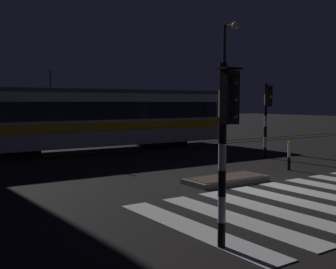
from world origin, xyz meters
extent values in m
plane|color=black|center=(0.00, 0.00, 0.00)|extent=(120.00, 120.00, 0.00)
cube|color=#59595E|center=(0.00, 11.04, 0.01)|extent=(80.00, 0.12, 0.03)
cube|color=#59595E|center=(0.00, 12.48, 0.01)|extent=(80.00, 0.12, 0.03)
cube|color=silver|center=(-4.24, -1.94, 0.01)|extent=(0.75, 4.79, 0.02)
cube|color=silver|center=(-3.03, -1.92, 0.01)|extent=(0.75, 4.79, 0.02)
cube|color=silver|center=(-1.82, -1.91, 0.01)|extent=(0.75, 4.79, 0.02)
cube|color=silver|center=(-0.61, -1.90, 0.01)|extent=(0.75, 4.79, 0.02)
cube|color=silver|center=(0.61, -1.88, 0.01)|extent=(0.75, 4.79, 0.02)
cube|color=slate|center=(-0.32, 1.42, 0.08)|extent=(2.76, 1.20, 0.16)
cube|color=#4C382D|center=(-0.32, 1.42, 0.17)|extent=(2.48, 1.08, 0.02)
cylinder|color=black|center=(5.15, 4.87, 0.25)|extent=(0.14, 0.14, 0.49)
cylinder|color=white|center=(5.15, 4.87, 0.74)|extent=(0.14, 0.14, 0.49)
cylinder|color=black|center=(5.15, 4.87, 1.23)|extent=(0.14, 0.14, 0.49)
cylinder|color=white|center=(5.15, 4.87, 1.72)|extent=(0.14, 0.14, 0.49)
cylinder|color=black|center=(5.15, 4.87, 2.21)|extent=(0.14, 0.14, 0.49)
cylinder|color=white|center=(5.15, 4.87, 2.70)|extent=(0.14, 0.14, 0.49)
cylinder|color=black|center=(5.15, 4.87, 3.19)|extent=(0.14, 0.14, 0.49)
cube|color=black|center=(5.15, 4.70, 2.83)|extent=(0.28, 0.20, 0.90)
sphere|color=black|center=(5.15, 4.59, 3.11)|extent=(0.14, 0.14, 0.14)
sphere|color=orange|center=(5.15, 4.59, 2.83)|extent=(0.14, 0.14, 0.14)
sphere|color=black|center=(5.15, 4.59, 2.55)|extent=(0.14, 0.14, 0.14)
cube|color=black|center=(5.15, 4.70, 3.32)|extent=(0.36, 0.24, 0.04)
cylinder|color=black|center=(-4.49, -3.15, 0.23)|extent=(0.14, 0.14, 0.47)
cylinder|color=white|center=(-4.49, -3.15, 0.70)|extent=(0.14, 0.14, 0.47)
cylinder|color=black|center=(-4.49, -3.15, 1.17)|extent=(0.14, 0.14, 0.47)
cylinder|color=white|center=(-4.49, -3.15, 1.63)|extent=(0.14, 0.14, 0.47)
cylinder|color=black|center=(-4.49, -3.15, 2.10)|extent=(0.14, 0.14, 0.47)
cylinder|color=white|center=(-4.49, -3.15, 2.57)|extent=(0.14, 0.14, 0.47)
cylinder|color=black|center=(-4.49, -3.15, 3.03)|extent=(0.14, 0.14, 0.47)
cube|color=black|center=(-4.49, -3.32, 2.67)|extent=(0.28, 0.20, 0.90)
sphere|color=black|center=(-4.49, -3.43, 2.95)|extent=(0.14, 0.14, 0.14)
sphere|color=black|center=(-4.49, -3.43, 2.67)|extent=(0.14, 0.14, 0.14)
sphere|color=black|center=(-4.49, -3.43, 2.39)|extent=(0.14, 0.14, 0.14)
cube|color=black|center=(-4.49, -3.32, 3.16)|extent=(0.36, 0.24, 0.04)
cylinder|color=black|center=(6.77, 9.60, 3.48)|extent=(0.18, 0.18, 6.97)
cylinder|color=black|center=(6.77, 9.15, 6.87)|extent=(0.10, 0.90, 0.10)
sphere|color=#F9E08C|center=(6.77, 8.70, 6.79)|extent=(0.44, 0.44, 0.44)
cube|color=silver|center=(-0.31, 11.76, 1.70)|extent=(15.38, 2.50, 2.70)
cube|color=yellow|center=(-0.31, 10.49, 1.35)|extent=(15.07, 0.04, 0.44)
cube|color=yellow|center=(-0.31, 13.03, 1.35)|extent=(15.07, 0.04, 0.44)
cube|color=black|center=(-0.31, 10.50, 2.15)|extent=(14.61, 0.03, 0.90)
cube|color=#4C4C51|center=(-0.31, 11.76, 3.15)|extent=(15.07, 2.30, 0.20)
cylinder|color=#262628|center=(-2.61, 11.76, 3.65)|extent=(0.08, 0.08, 1.00)
cube|color=black|center=(3.92, 11.76, 0.17)|extent=(2.20, 2.00, 0.35)
cube|color=black|center=(-4.53, 11.76, 0.17)|extent=(2.20, 2.00, 0.35)
sphere|color=#F9F2CC|center=(7.43, 11.76, 1.30)|extent=(0.24, 0.24, 0.24)
cylinder|color=black|center=(3.30, 1.91, 0.25)|extent=(0.12, 0.12, 0.50)
cylinder|color=white|center=(3.30, 1.91, 0.75)|extent=(0.12, 0.12, 0.50)
sphere|color=yellow|center=(3.30, 1.91, 1.05)|extent=(0.12, 0.12, 0.12)
camera|label=1|loc=(-9.33, -8.67, 2.59)|focal=44.81mm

